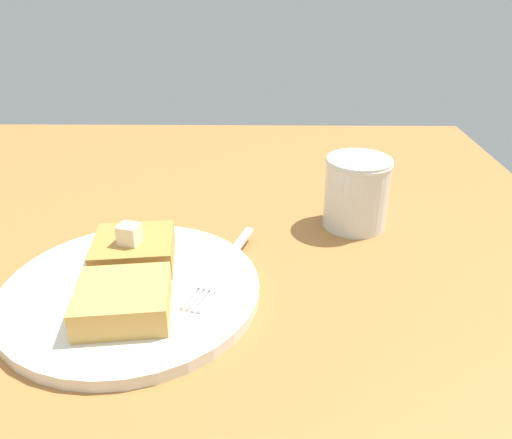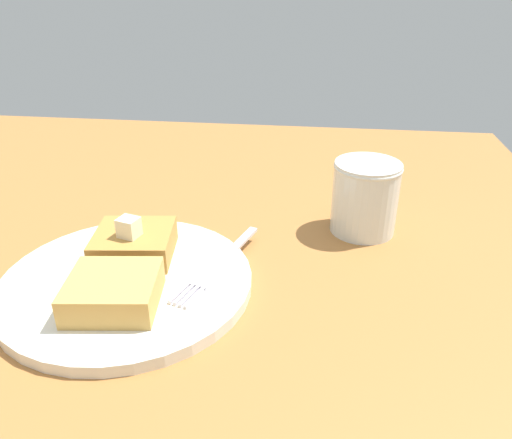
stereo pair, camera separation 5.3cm
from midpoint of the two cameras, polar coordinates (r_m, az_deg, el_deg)
name	(u,v)px [view 2 (the right image)]	position (r cm, az deg, el deg)	size (l,w,h in cm)	color
plate	(127,282)	(50.52, -11.64, -7.08)	(24.65, 24.65, 1.20)	silver
toast_slice_left	(134,244)	(53.04, -10.99, -2.80)	(7.47, 7.91, 2.77)	#B8833B
toast_slice_middle	(113,291)	(46.05, -12.84, -8.10)	(7.47, 7.91, 2.77)	tan
butter_pat_primary	(129,227)	(51.21, -11.51, -0.95)	(1.99, 1.79, 1.99)	#F9ECC4
fork	(215,267)	(50.43, -1.70, -5.56)	(15.65, 6.35, 0.36)	silver
syrup_jar	(365,200)	(60.35, 14.78, 2.07)	(7.83, 7.83, 8.58)	#361705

